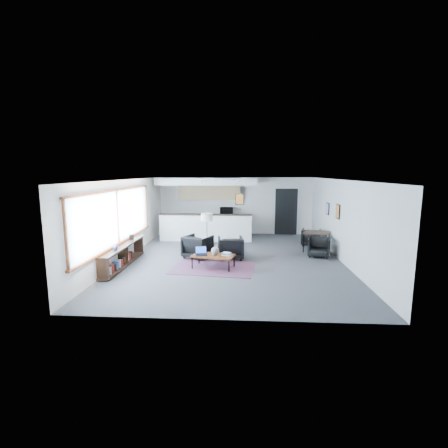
# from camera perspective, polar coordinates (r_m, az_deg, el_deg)

# --- Properties ---
(room) EXTENTS (7.02, 9.02, 2.62)m
(room) POSITION_cam_1_polar(r_m,az_deg,el_deg) (10.53, 1.48, 0.72)
(room) COLOR #4A4A4D
(room) RESTS_ON ground
(window) EXTENTS (0.10, 5.95, 1.66)m
(window) POSITION_cam_1_polar(r_m,az_deg,el_deg) (10.34, -18.25, 0.97)
(window) COLOR #8CBFFF
(window) RESTS_ON room
(console) EXTENTS (0.35, 3.00, 0.80)m
(console) POSITION_cam_1_polar(r_m,az_deg,el_deg) (10.36, -17.40, -5.35)
(console) COLOR black
(console) RESTS_ON floor
(kitchenette) EXTENTS (4.20, 1.96, 2.60)m
(kitchenette) POSITION_cam_1_polar(r_m,az_deg,el_deg) (14.28, -2.83, 3.25)
(kitchenette) COLOR white
(kitchenette) RESTS_ON floor
(doorway) EXTENTS (1.10, 0.12, 2.15)m
(doorway) POSITION_cam_1_polar(r_m,az_deg,el_deg) (15.06, 10.84, 2.24)
(doorway) COLOR black
(doorway) RESTS_ON room
(track_light) EXTENTS (1.60, 0.07, 0.15)m
(track_light) POSITION_cam_1_polar(r_m,az_deg,el_deg) (12.65, -0.85, 7.72)
(track_light) COLOR silver
(track_light) RESTS_ON room
(wall_art_lower) EXTENTS (0.03, 0.38, 0.48)m
(wall_art_lower) POSITION_cam_1_polar(r_m,az_deg,el_deg) (11.33, 19.39, 2.07)
(wall_art_lower) COLOR black
(wall_art_lower) RESTS_ON room
(wall_art_upper) EXTENTS (0.03, 0.34, 0.44)m
(wall_art_upper) POSITION_cam_1_polar(r_m,az_deg,el_deg) (12.58, 17.77, 2.58)
(wall_art_upper) COLOR black
(wall_art_upper) RESTS_ON room
(kilim_rug) EXTENTS (2.58, 1.91, 0.01)m
(kilim_rug) POSITION_cam_1_polar(r_m,az_deg,el_deg) (9.79, -1.87, -7.69)
(kilim_rug) COLOR #5C314A
(kilim_rug) RESTS_ON floor
(coffee_table) EXTENTS (1.35, 0.93, 0.40)m
(coffee_table) POSITION_cam_1_polar(r_m,az_deg,el_deg) (9.69, -1.89, -5.63)
(coffee_table) COLOR brown
(coffee_table) RESTS_ON floor
(laptop) EXTENTS (0.39, 0.35, 0.24)m
(laptop) POSITION_cam_1_polar(r_m,az_deg,el_deg) (9.73, -4.04, -4.98)
(laptop) COLOR black
(laptop) RESTS_ON coffee_table
(ceramic_pot) EXTENTS (0.25, 0.25, 0.25)m
(ceramic_pot) POSITION_cam_1_polar(r_m,az_deg,el_deg) (9.62, -1.58, -4.80)
(ceramic_pot) COLOR gray
(ceramic_pot) RESTS_ON coffee_table
(book_stack) EXTENTS (0.33, 0.30, 0.09)m
(book_stack) POSITION_cam_1_polar(r_m,az_deg,el_deg) (9.64, 0.50, -5.28)
(book_stack) COLOR silver
(book_stack) RESTS_ON coffee_table
(coaster) EXTENTS (0.11, 0.11, 0.01)m
(coaster) POSITION_cam_1_polar(r_m,az_deg,el_deg) (9.48, -1.20, -5.76)
(coaster) COLOR #E5590C
(coaster) RESTS_ON coffee_table
(armchair_left) EXTENTS (1.05, 1.02, 0.84)m
(armchair_left) POSITION_cam_1_polar(r_m,az_deg,el_deg) (10.86, -4.63, -3.78)
(armchair_left) COLOR black
(armchair_left) RESTS_ON floor
(armchair_right) EXTENTS (0.88, 0.84, 0.81)m
(armchair_right) POSITION_cam_1_polar(r_m,az_deg,el_deg) (10.70, 1.17, -4.02)
(armchair_right) COLOR black
(armchair_right) RESTS_ON floor
(floor_lamp) EXTENTS (0.45, 0.45, 1.41)m
(floor_lamp) POSITION_cam_1_polar(r_m,az_deg,el_deg) (11.37, -3.03, 0.95)
(floor_lamp) COLOR black
(floor_lamp) RESTS_ON floor
(dining_table) EXTENTS (1.11, 1.11, 0.71)m
(dining_table) POSITION_cam_1_polar(r_m,az_deg,el_deg) (12.10, 16.01, -1.66)
(dining_table) COLOR black
(dining_table) RESTS_ON floor
(dining_chair_near) EXTENTS (0.73, 0.70, 0.61)m
(dining_chair_near) POSITION_cam_1_polar(r_m,az_deg,el_deg) (11.45, 16.37, -4.03)
(dining_chair_near) COLOR black
(dining_chair_near) RESTS_ON floor
(dining_chair_far) EXTENTS (0.72, 0.69, 0.61)m
(dining_chair_far) POSITION_cam_1_polar(r_m,az_deg,el_deg) (13.12, 15.02, -2.34)
(dining_chair_far) COLOR black
(dining_chair_far) RESTS_ON floor
(microwave) EXTENTS (0.61, 0.37, 0.39)m
(microwave) POSITION_cam_1_polar(r_m,az_deg,el_deg) (14.68, 0.41, 2.43)
(microwave) COLOR black
(microwave) RESTS_ON kitchenette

